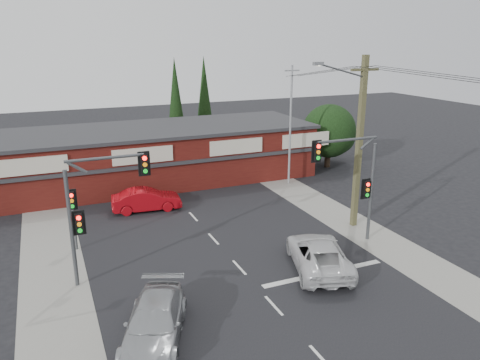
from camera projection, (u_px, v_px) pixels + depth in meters
name	position (u px, v px, depth m)	size (l,w,h in m)	color
ground	(245.00, 274.00, 22.50)	(120.00, 120.00, 0.00)	black
road_strip	(210.00, 235.00, 26.90)	(14.00, 70.00, 0.01)	black
verge_left	(52.00, 261.00, 23.71)	(3.00, 70.00, 0.02)	gray
verge_right	(334.00, 214.00, 30.09)	(3.00, 70.00, 0.02)	gray
stop_line	(324.00, 273.00, 22.50)	(6.50, 0.35, 0.01)	silver
white_suv	(319.00, 254.00, 22.83)	(2.49, 5.40, 1.50)	silver
silver_suv	(155.00, 322.00, 17.38)	(2.07, 5.09, 1.48)	#AAADB0
red_sedan	(146.00, 200.00, 30.57)	(1.55, 4.45, 1.47)	#A70A12
lane_dashes	(214.00, 239.00, 26.35)	(0.12, 46.35, 0.01)	silver
shop_building	(146.00, 155.00, 36.45)	(27.30, 8.40, 4.22)	#45110D
tree_cluster	(328.00, 133.00, 40.77)	(5.90, 5.10, 5.50)	#2D2116
conifer_near	(176.00, 99.00, 43.34)	(1.80, 1.80, 9.25)	#2D2116
conifer_far	(204.00, 95.00, 46.41)	(1.80, 1.80, 9.25)	#2D2116
traffic_mast_left	(94.00, 201.00, 20.71)	(3.77, 0.27, 5.97)	#47494C
traffic_mast_right	(355.00, 174.00, 24.82)	(3.96, 0.27, 5.97)	#47494C
pedestal_signal	(72.00, 207.00, 24.38)	(0.55, 0.27, 3.38)	#47494C
utility_pole	(358.00, 138.00, 26.70)	(4.38, 0.59, 10.00)	brown
steel_pole	(290.00, 124.00, 35.07)	(1.20, 0.16, 9.00)	gray
power_lines	(441.00, 81.00, 20.88)	(2.01, 29.00, 1.22)	black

